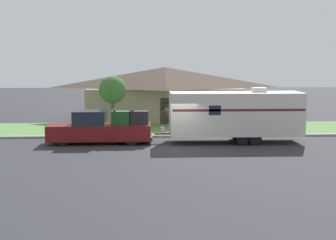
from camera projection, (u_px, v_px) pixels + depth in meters
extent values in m
plane|color=#2D2D33|center=(177.00, 148.00, 26.85)|extent=(120.00, 120.00, 0.00)
cube|color=#999993|center=(173.00, 136.00, 30.56)|extent=(80.00, 0.30, 0.14)
cube|color=#568442|center=(170.00, 129.00, 34.18)|extent=(80.00, 7.00, 0.03)
cube|color=gray|center=(165.00, 104.00, 39.38)|extent=(12.64, 6.09, 2.74)
pyramid|color=#4C3D33|center=(165.00, 77.00, 39.10)|extent=(13.65, 6.57, 1.69)
cube|color=#4C3828|center=(166.00, 111.00, 36.44)|extent=(1.00, 0.06, 2.10)
cylinder|color=black|center=(62.00, 139.00, 27.37)|extent=(0.84, 0.28, 0.84)
cylinder|color=black|center=(67.00, 135.00, 28.92)|extent=(0.84, 0.28, 0.84)
cylinder|color=black|center=(132.00, 138.00, 27.55)|extent=(0.84, 0.28, 0.84)
cylinder|color=black|center=(133.00, 134.00, 29.10)|extent=(0.84, 0.28, 0.84)
cube|color=maroon|center=(79.00, 132.00, 28.15)|extent=(3.69, 1.92, 0.93)
cube|color=#19232D|center=(90.00, 117.00, 28.06)|extent=(1.92, 1.77, 0.84)
cube|color=maroon|center=(130.00, 132.00, 28.28)|extent=(2.46, 1.92, 0.93)
cube|color=#333333|center=(151.00, 137.00, 28.38)|extent=(0.12, 1.73, 0.20)
cube|color=#194C1E|center=(121.00, 118.00, 28.15)|extent=(1.13, 0.81, 0.80)
cube|color=black|center=(115.00, 110.00, 28.07)|extent=(0.10, 0.89, 0.08)
cube|color=black|center=(139.00, 118.00, 28.20)|extent=(1.13, 0.81, 0.80)
cube|color=black|center=(133.00, 110.00, 28.12)|extent=(0.10, 0.89, 0.08)
cylinder|color=black|center=(242.00, 139.00, 27.57)|extent=(0.72, 0.22, 0.72)
cylinder|color=black|center=(236.00, 134.00, 29.68)|extent=(0.72, 0.22, 0.72)
cylinder|color=black|center=(256.00, 139.00, 27.60)|extent=(0.72, 0.22, 0.72)
cylinder|color=black|center=(248.00, 134.00, 29.72)|extent=(0.72, 0.22, 0.72)
cube|color=beige|center=(235.00, 113.00, 28.43)|extent=(7.96, 2.42, 2.57)
cube|color=#5B1E1E|center=(239.00, 110.00, 27.19)|extent=(7.80, 0.01, 0.14)
cube|color=#383838|center=(162.00, 134.00, 28.39)|extent=(0.94, 0.12, 0.10)
cylinder|color=silver|center=(163.00, 130.00, 28.36)|extent=(0.28, 0.28, 0.36)
cube|color=silver|center=(259.00, 90.00, 28.32)|extent=(0.80, 0.68, 0.28)
cube|color=#19232D|center=(215.00, 110.00, 27.12)|extent=(0.70, 0.01, 0.56)
cylinder|color=brown|center=(275.00, 125.00, 31.94)|extent=(0.09, 0.09, 1.15)
cube|color=black|center=(275.00, 115.00, 31.86)|extent=(0.48, 0.20, 0.22)
cylinder|color=brown|center=(113.00, 114.00, 34.19)|extent=(0.24, 0.24, 2.12)
sphere|color=#38662D|center=(113.00, 90.00, 33.96)|extent=(2.00, 2.00, 2.00)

